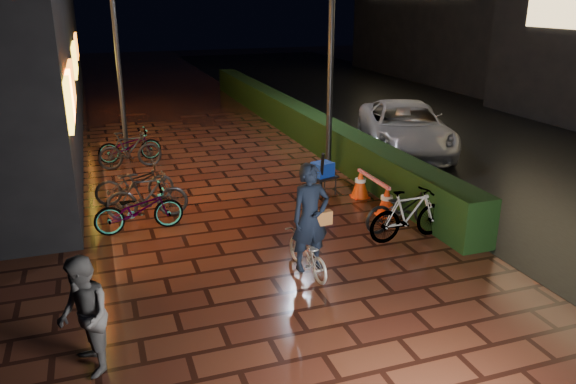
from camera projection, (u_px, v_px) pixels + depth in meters
name	position (u px, v px, depth m)	size (l,w,h in m)	color
ground	(273.00, 235.00, 10.95)	(80.00, 80.00, 0.00)	#381911
asphalt_road	(491.00, 140.00, 18.19)	(11.00, 60.00, 0.01)	black
hedge	(294.00, 119.00, 18.94)	(0.70, 20.00, 1.00)	black
bystander_person	(84.00, 317.00, 6.74)	(0.75, 0.58, 1.54)	#525153
van	(405.00, 127.00, 16.66)	(2.38, 5.15, 1.43)	#A5A4A9
lamp_post_hedge	(331.00, 51.00, 13.91)	(0.54, 0.23, 5.68)	black
lamp_post_sf	(117.00, 52.00, 16.21)	(0.50, 0.23, 5.26)	black
cyclist	(309.00, 234.00, 9.21)	(0.72, 1.39, 1.93)	silver
traffic_barrier	(373.00, 192.00, 12.37)	(0.43, 1.67, 0.67)	red
cart_assembly	(322.00, 171.00, 12.98)	(0.72, 0.77, 1.13)	black
parked_bikes_storefront	(135.00, 173.00, 13.18)	(1.97, 5.91, 1.01)	black
parked_bikes_hedge	(406.00, 211.00, 10.88)	(1.89, 1.15, 1.01)	black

